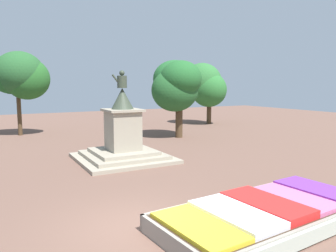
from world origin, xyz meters
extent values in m
plane|color=brown|center=(0.00, 0.00, 0.00)|extent=(80.52, 80.52, 0.00)
cube|color=#38281C|center=(3.35, -1.49, 0.22)|extent=(6.53, 3.19, 0.44)
cube|color=gray|center=(3.45, -2.91, 0.24)|extent=(6.54, 0.56, 0.48)
cube|color=gray|center=(3.25, -0.07, 0.24)|extent=(6.54, 0.56, 0.48)
cube|color=gray|center=(0.13, -1.72, 0.24)|extent=(0.31, 2.94, 0.48)
cube|color=gray|center=(6.57, -1.26, 0.24)|extent=(0.31, 2.94, 0.48)
cube|color=yellow|center=(0.90, -1.66, 0.49)|extent=(1.41, 2.62, 0.11)
cube|color=white|center=(2.12, -1.58, 0.53)|extent=(1.41, 2.62, 0.19)
cube|color=red|center=(3.35, -1.49, 0.55)|extent=(1.41, 2.62, 0.23)
cube|color=#D86699|center=(4.58, -1.40, 0.50)|extent=(1.41, 2.62, 0.12)
cube|color=#72339E|center=(5.80, -1.32, 0.53)|extent=(1.41, 2.62, 0.18)
cube|color=#B2BCAD|center=(3.45, -2.96, 0.24)|extent=(6.22, 0.64, 0.39)
cube|color=gray|center=(2.68, 7.97, 0.09)|extent=(4.65, 4.65, 0.18)
cube|color=gray|center=(2.68, 7.97, 0.27)|extent=(3.82, 3.82, 0.18)
cube|color=gray|center=(2.68, 7.97, 0.45)|extent=(3.00, 3.00, 0.18)
cube|color=#9E937F|center=(2.68, 7.97, 1.55)|extent=(1.54, 1.54, 2.03)
cube|color=#9E937F|center=(2.68, 7.97, 2.62)|extent=(1.82, 1.82, 0.12)
cone|color=#384233|center=(2.68, 7.97, 3.23)|extent=(1.16, 1.16, 1.08)
cylinder|color=#384233|center=(2.68, 7.97, 4.08)|extent=(0.49, 0.49, 0.63)
sphere|color=#384233|center=(2.68, 7.97, 4.53)|extent=(0.27, 0.27, 0.27)
cylinder|color=#384233|center=(2.38, 8.03, 4.20)|extent=(0.44, 0.18, 0.53)
cylinder|color=#4C3823|center=(16.30, 19.12, 1.18)|extent=(0.46, 0.46, 2.36)
ellipsoid|color=#2E6C32|center=(15.56, 19.38, 4.17)|extent=(3.93, 4.02, 3.87)
ellipsoid|color=#2A6B2F|center=(15.88, 18.63, 3.46)|extent=(3.47, 3.62, 3.43)
cylinder|color=#4C3823|center=(9.06, 12.94, 1.27)|extent=(0.53, 0.53, 2.55)
ellipsoid|color=#245A29|center=(8.69, 12.92, 3.54)|extent=(3.56, 3.05, 3.14)
ellipsoid|color=#235F2B|center=(9.10, 13.67, 4.37)|extent=(3.29, 3.26, 2.85)
ellipsoid|color=#225E29|center=(8.93, 12.49, 4.38)|extent=(3.03, 2.99, 2.61)
cylinder|color=#4C3823|center=(-1.31, 19.86, 1.60)|extent=(0.32, 0.32, 3.20)
ellipsoid|color=#255E25|center=(-0.66, 19.40, 4.40)|extent=(3.39, 2.92, 3.21)
ellipsoid|color=#215C27|center=(-1.58, 19.87, 4.72)|extent=(3.60, 3.21, 3.03)
ellipsoid|color=#26582A|center=(-1.15, 19.60, 4.81)|extent=(3.67, 3.55, 3.33)
camera|label=1|loc=(-3.42, -7.98, 3.92)|focal=35.00mm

